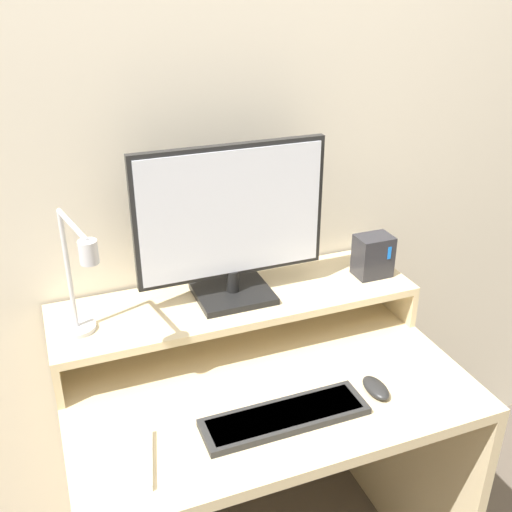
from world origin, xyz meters
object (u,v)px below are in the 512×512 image
(router_dock, at_px, (373,256))
(remote_control, at_px, (141,459))
(keyboard, at_px, (285,416))
(monitor, at_px, (232,223))
(mouse, at_px, (376,388))
(desk_lamp, at_px, (78,286))

(router_dock, xyz_separation_m, remote_control, (-0.77, -0.36, -0.18))
(keyboard, bearing_deg, remote_control, -178.38)
(monitor, xyz_separation_m, mouse, (0.24, -0.36, -0.34))
(keyboard, bearing_deg, mouse, 2.36)
(monitor, relative_size, desk_lamp, 1.57)
(monitor, relative_size, remote_control, 2.93)
(desk_lamp, xyz_separation_m, mouse, (0.65, -0.28, -0.27))
(monitor, xyz_separation_m, keyboard, (-0.01, -0.38, -0.34))
(mouse, bearing_deg, remote_control, -178.06)
(monitor, xyz_separation_m, router_dock, (0.42, -0.03, -0.16))
(desk_lamp, height_order, keyboard, desk_lamp)
(router_dock, relative_size, keyboard, 0.31)
(router_dock, xyz_separation_m, keyboard, (-0.43, -0.35, -0.18))
(desk_lamp, distance_m, remote_control, 0.41)
(desk_lamp, height_order, remote_control, desk_lamp)
(router_dock, bearing_deg, remote_control, -155.11)
(router_dock, xyz_separation_m, mouse, (-0.18, -0.34, -0.18))
(monitor, distance_m, keyboard, 0.51)
(desk_lamp, xyz_separation_m, keyboard, (0.40, -0.29, -0.28))
(router_dock, relative_size, mouse, 1.30)
(desk_lamp, height_order, router_dock, desk_lamp)
(desk_lamp, relative_size, mouse, 3.43)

